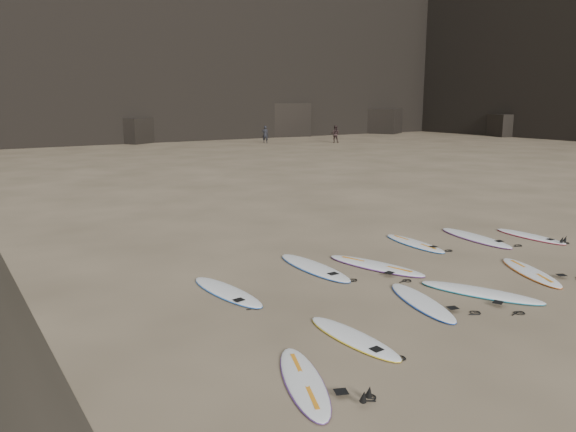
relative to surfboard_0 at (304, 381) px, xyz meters
name	(u,v)px	position (x,y,z in m)	size (l,w,h in m)	color
ground	(437,304)	(4.10, 1.21, -0.04)	(240.00, 240.00, 0.00)	#897559
surfboard_0	(304,381)	(0.00, 0.00, 0.00)	(0.54, 2.25, 0.08)	white
surfboard_1	(353,337)	(1.58, 0.80, 0.00)	(0.54, 2.23, 0.08)	white
surfboard_2	(422,302)	(3.85, 1.40, 0.00)	(0.57, 2.37, 0.09)	white
surfboard_3	(481,292)	(5.32, 1.12, 0.01)	(0.62, 2.60, 0.09)	white
surfboard_4	(531,272)	(7.50, 1.42, 0.00)	(0.57, 2.37, 0.09)	white
surfboard_5	(227,291)	(0.81, 4.09, 0.00)	(0.59, 2.46, 0.09)	white
surfboard_6	(314,267)	(3.38, 4.50, 0.01)	(0.66, 2.73, 0.10)	white
surfboard_7	(376,265)	(4.75, 3.81, 0.01)	(0.65, 2.70, 0.10)	white
surfboard_8	(414,243)	(7.15, 4.87, 0.00)	(0.57, 2.37, 0.09)	white
surfboard_9	(475,237)	(9.13, 4.35, 0.01)	(0.66, 2.74, 0.10)	white
surfboard_10	(530,236)	(10.68, 3.60, 0.00)	(0.55, 2.31, 0.08)	white
person_a	(265,134)	(22.57, 39.42, 0.76)	(0.59, 0.39, 1.61)	black
person_b	(335,134)	(28.32, 36.19, 0.77)	(0.78, 0.61, 1.62)	black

